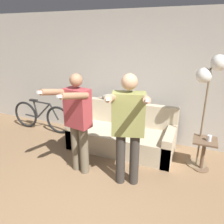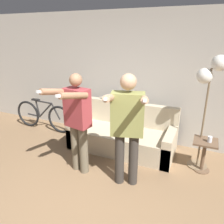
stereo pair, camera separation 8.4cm
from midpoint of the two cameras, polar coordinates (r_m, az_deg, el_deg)
name	(u,v)px [view 1 (the left image)]	position (r m, az deg, el deg)	size (l,w,h in m)	color
wall_back	(133,78)	(4.52, 5.01, 8.79)	(10.00, 0.05, 2.60)	#B7B2A8
couch	(122,135)	(4.32, 2.09, -6.13)	(2.00, 0.86, 0.86)	beige
person_left	(77,119)	(3.38, -9.77, -1.79)	(0.55, 0.72, 1.62)	#6B604C
person_right	(128,124)	(3.04, 3.48, -3.08)	(0.64, 0.76, 1.68)	#38332D
cat	(112,97)	(4.47, -0.62, 3.92)	(0.52, 0.13, 0.16)	#B7AD9E
floor_lamp	(210,80)	(3.64, 23.54, 7.71)	(0.42, 0.33, 1.88)	#756047
side_table	(204,149)	(3.90, 22.29, -8.92)	(0.37, 0.37, 0.55)	brown
cup	(209,138)	(3.79, 23.49, -6.30)	(0.07, 0.07, 0.09)	silver
bicycle	(42,116)	(5.35, -18.37, -1.12)	(1.58, 0.07, 0.73)	black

